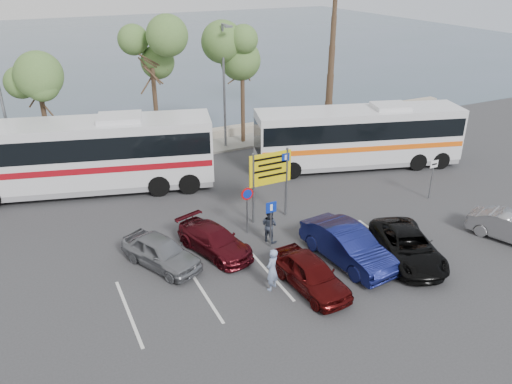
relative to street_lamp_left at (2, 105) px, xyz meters
name	(u,v)px	position (x,y,z in m)	size (l,w,h in m)	color
ground	(283,254)	(10.00, -13.52, -4.60)	(120.00, 120.00, 0.00)	#313134
kerb_strip	(182,152)	(10.00, 0.48, -4.52)	(44.00, 2.40, 0.15)	gray
seawall	(173,140)	(10.00, 2.48, -4.30)	(48.00, 0.80, 0.60)	#9F917F
sea	(79,50)	(10.00, 46.48, -4.59)	(140.00, 140.00, 0.00)	#38505A
tree_left	(37,73)	(2.00, 0.48, 1.41)	(3.20, 3.20, 7.20)	#382619
tree_mid	(151,52)	(8.50, 0.48, 2.06)	(3.20, 3.20, 8.00)	#382619
tree_right	(242,53)	(14.50, 0.48, 1.57)	(3.20, 3.20, 7.40)	#382619
street_lamp_left	(2,105)	(0.00, 0.00, 0.00)	(0.45, 1.15, 8.01)	slate
street_lamp_right	(224,81)	(13.00, 0.00, 0.00)	(0.45, 1.15, 8.01)	slate
direction_sign	(270,174)	(11.00, -10.32, -2.17)	(2.20, 0.12, 3.60)	slate
sign_no_stop	(247,203)	(9.40, -11.13, -3.02)	(0.60, 0.08, 2.35)	slate
sign_parking	(271,218)	(9.80, -12.73, -3.13)	(0.50, 0.07, 2.25)	slate
sign_taxi	(432,174)	(19.80, -12.03, -3.18)	(0.50, 0.07, 2.20)	slate
lane_markings	(270,272)	(8.86, -14.52, -4.60)	(12.02, 4.20, 0.01)	silver
coach_bus_left	(85,158)	(3.50, -3.02, -2.63)	(13.91, 6.42, 4.25)	silver
coach_bus_right	(358,139)	(19.00, -6.52, -2.80)	(12.69, 6.08, 3.88)	silver
car_silver_a	(161,252)	(5.00, -12.02, -3.95)	(1.54, 3.83, 1.31)	slate
car_blue	(347,245)	(12.20, -15.15, -3.82)	(1.64, 4.71, 1.55)	#10154D
car_maroon	(215,240)	(7.40, -12.02, -4.02)	(1.63, 4.02, 1.17)	#460B12
car_red	(311,274)	(9.80, -16.13, -3.94)	(1.55, 3.86, 1.31)	#430909
suv_black	(408,246)	(14.60, -16.18, -3.96)	(2.13, 4.61, 1.28)	black
pedestrian_near	(272,270)	(8.41, -15.52, -3.71)	(0.65, 0.42, 1.77)	#7C8EB5
pedestrian_far	(269,225)	(10.00, -12.21, -3.79)	(0.79, 0.61, 1.62)	#2D3544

